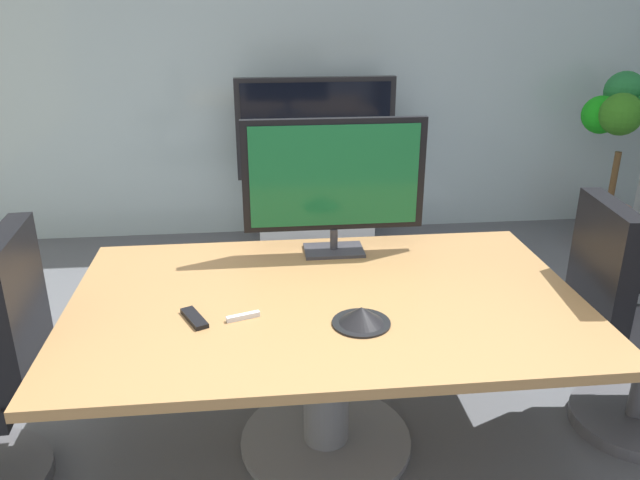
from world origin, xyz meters
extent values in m
plane|color=#515459|center=(0.00, 0.00, 0.00)|extent=(7.40, 7.40, 0.00)
cube|color=#9EB2B7|center=(0.00, 2.88, 1.45)|extent=(6.40, 0.10, 2.91)
cube|color=olive|center=(0.05, 0.11, 0.71)|extent=(2.06, 1.29, 0.04)
cylinder|color=slate|center=(0.05, 0.11, 0.35)|extent=(0.20, 0.20, 0.69)
cylinder|color=slate|center=(0.05, 0.11, 0.01)|extent=(0.76, 0.76, 0.03)
cube|color=black|center=(-1.12, 0.02, 0.79)|extent=(0.12, 0.46, 0.60)
cylinder|color=#4C4C51|center=(1.48, 0.08, 0.03)|extent=(0.56, 0.56, 0.06)
cube|color=black|center=(1.21, 0.10, 0.79)|extent=(0.13, 0.46, 0.60)
cube|color=black|center=(1.49, 0.34, 0.58)|extent=(0.28, 0.08, 0.03)
cube|color=#333338|center=(0.14, 0.57, 0.74)|extent=(0.28, 0.18, 0.02)
cylinder|color=#333338|center=(0.14, 0.57, 0.80)|extent=(0.04, 0.04, 0.10)
cube|color=black|center=(0.14, 0.58, 1.11)|extent=(0.84, 0.04, 0.52)
cube|color=#14592D|center=(0.14, 0.56, 1.11)|extent=(0.77, 0.01, 0.47)
cube|color=#B7BABC|center=(0.24, 2.53, 0.28)|extent=(0.90, 0.36, 0.55)
cube|color=black|center=(0.24, 2.51, 0.93)|extent=(1.20, 0.06, 0.76)
cube|color=black|center=(0.24, 2.47, 0.93)|extent=(1.12, 0.01, 0.69)
cylinder|color=brown|center=(2.58, 2.30, 0.15)|extent=(0.34, 0.34, 0.30)
cylinder|color=brown|center=(2.58, 2.30, 0.52)|extent=(0.05, 0.05, 0.44)
sphere|color=#1F6C34|center=(2.64, 2.46, 1.18)|extent=(0.30, 0.30, 0.30)
sphere|color=#159416|center=(2.45, 2.40, 1.01)|extent=(0.29, 0.29, 0.29)
sphere|color=#2D6F1A|center=(2.50, 2.23, 1.04)|extent=(0.31, 0.31, 0.31)
cone|color=black|center=(0.15, -0.13, 0.77)|extent=(0.19, 0.19, 0.07)
cylinder|color=black|center=(0.15, -0.13, 0.73)|extent=(0.22, 0.22, 0.01)
cube|color=black|center=(-0.47, -0.03, 0.74)|extent=(0.12, 0.17, 0.02)
cube|color=silver|center=(-0.29, -0.04, 0.74)|extent=(0.13, 0.06, 0.02)
camera|label=1|loc=(-0.22, -2.13, 1.88)|focal=34.80mm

